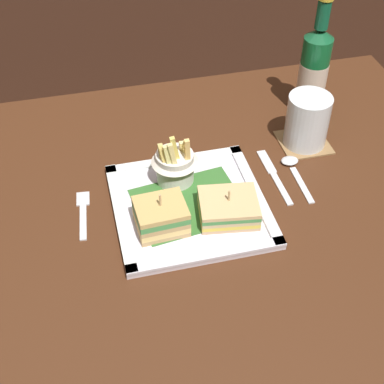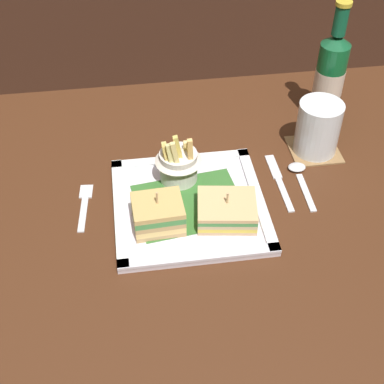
% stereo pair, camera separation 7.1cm
% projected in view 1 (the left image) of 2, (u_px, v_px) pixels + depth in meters
% --- Properties ---
extents(dining_table, '(1.16, 0.87, 0.74)m').
position_uv_depth(dining_table, '(194.00, 247.00, 1.10)').
color(dining_table, '#472514').
rests_on(dining_table, ground_plane).
extents(square_plate, '(0.27, 0.27, 0.02)m').
position_uv_depth(square_plate, '(189.00, 206.00, 1.01)').
color(square_plate, white).
rests_on(square_plate, dining_table).
extents(sandwich_half_left, '(0.09, 0.08, 0.08)m').
position_uv_depth(sandwich_half_left, '(161.00, 216.00, 0.95)').
color(sandwich_half_left, tan).
rests_on(sandwich_half_left, square_plate).
extents(sandwich_half_right, '(0.11, 0.10, 0.06)m').
position_uv_depth(sandwich_half_right, '(228.00, 208.00, 0.98)').
color(sandwich_half_right, tan).
rests_on(sandwich_half_right, square_plate).
extents(fries_cup, '(0.09, 0.09, 0.11)m').
position_uv_depth(fries_cup, '(175.00, 162.00, 1.03)').
color(fries_cup, silver).
rests_on(fries_cup, square_plate).
extents(beer_bottle, '(0.06, 0.06, 0.27)m').
position_uv_depth(beer_bottle, '(314.00, 69.00, 1.17)').
color(beer_bottle, '#105D2D').
rests_on(beer_bottle, dining_table).
extents(drink_coaster, '(0.10, 0.10, 0.00)m').
position_uv_depth(drink_coaster, '(303.00, 143.00, 1.16)').
color(drink_coaster, olive).
rests_on(drink_coaster, dining_table).
extents(water_glass, '(0.09, 0.09, 0.11)m').
position_uv_depth(water_glass, '(307.00, 123.00, 1.12)').
color(water_glass, silver).
rests_on(water_glass, dining_table).
extents(fork, '(0.03, 0.12, 0.00)m').
position_uv_depth(fork, '(83.00, 212.00, 1.01)').
color(fork, silver).
rests_on(fork, dining_table).
extents(knife, '(0.02, 0.16, 0.00)m').
position_uv_depth(knife, '(273.00, 174.00, 1.09)').
color(knife, silver).
rests_on(knife, dining_table).
extents(spoon, '(0.04, 0.13, 0.01)m').
position_uv_depth(spoon, '(293.00, 167.00, 1.10)').
color(spoon, silver).
rests_on(spoon, dining_table).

